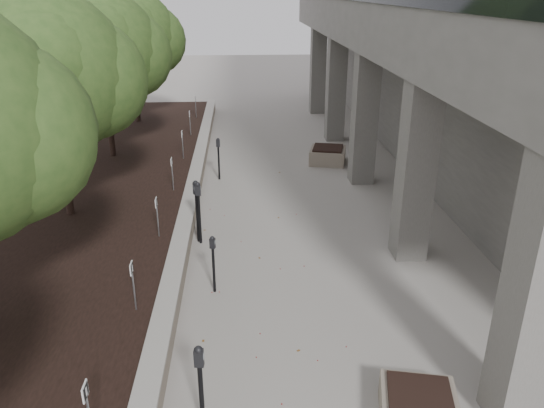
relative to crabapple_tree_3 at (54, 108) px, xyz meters
name	(u,v)px	position (x,y,z in m)	size (l,w,h in m)	color
retaining_wall	(191,201)	(2.97, 1.00, -2.87)	(0.39, 26.00, 0.50)	gray
planting_bed	(57,206)	(-0.70, 1.00, -2.92)	(7.00, 26.00, 0.40)	black
crabapple_tree_3	(54,108)	(0.00, 0.00, 0.00)	(4.60, 4.00, 5.44)	#304F1E
crabapple_tree_4	(104,75)	(0.00, 5.00, 0.00)	(4.60, 4.00, 5.44)	#304F1E
crabapple_tree_5	(132,56)	(0.00, 10.00, 0.00)	(4.60, 4.00, 5.44)	#304F1E
parking_sign_3	(134,287)	(2.45, -4.50, -2.24)	(0.04, 0.22, 0.96)	black
parking_sign_4	(157,217)	(2.45, -1.50, -2.24)	(0.04, 0.22, 0.96)	black
parking_sign_5	(172,174)	(2.45, 1.50, -2.24)	(0.04, 0.22, 0.96)	black
parking_sign_6	(183,145)	(2.45, 4.50, -2.24)	(0.04, 0.22, 0.96)	black
parking_sign_7	(190,123)	(2.45, 7.50, -2.24)	(0.04, 0.22, 0.96)	black
parking_sign_8	(196,107)	(2.45, 10.50, -2.24)	(0.04, 0.22, 0.96)	black
parking_meter_1	(201,392)	(3.79, -7.03, -2.38)	(0.15, 0.11, 1.49)	black
parking_meter_2	(213,264)	(3.80, -3.34, -2.49)	(0.12, 0.09, 1.26)	black
parking_meter_3	(197,212)	(3.32, -1.01, -2.33)	(0.16, 0.11, 1.58)	black
parking_meter_4	(199,213)	(3.37, -1.10, -2.33)	(0.16, 0.11, 1.58)	black
parking_meter_5	(219,159)	(3.68, 3.45, -2.43)	(0.14, 0.10, 1.38)	black
planter_front	(419,408)	(6.83, -7.00, -2.87)	(1.06, 1.06, 0.49)	gray
planter_back	(328,155)	(7.45, 4.97, -2.84)	(1.21, 1.21, 0.56)	gray
berry_scatter	(258,281)	(4.70, -3.00, -3.11)	(3.30, 14.10, 0.02)	maroon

